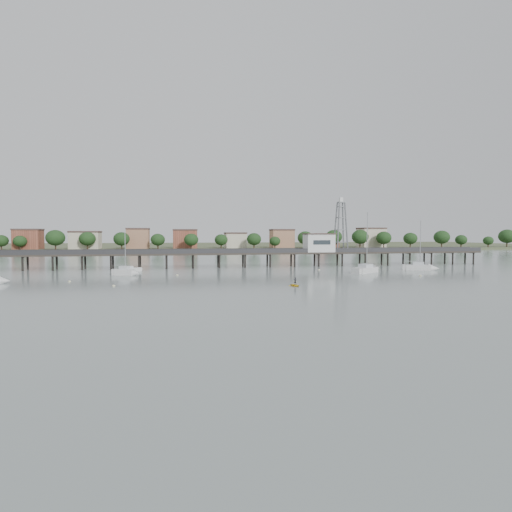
{
  "coord_description": "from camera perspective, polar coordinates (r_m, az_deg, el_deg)",
  "views": [
    {
      "loc": [
        -14.83,
        -55.76,
        9.21
      ],
      "look_at": [
        3.47,
        42.0,
        4.0
      ],
      "focal_mm": 30.0,
      "sensor_mm": 36.0,
      "label": 1
    }
  ],
  "objects": [
    {
      "name": "ground_plane",
      "position": [
        58.43,
        4.26,
        -6.08
      ],
      "size": [
        500.0,
        500.0,
        0.0
      ],
      "primitive_type": "plane",
      "color": "slate",
      "rests_on": "ground"
    },
    {
      "name": "pier",
      "position": [
        116.83,
        -3.3,
        0.34
      ],
      "size": [
        150.0,
        5.0,
        5.5
      ],
      "color": "#2D2823",
      "rests_on": "ground"
    },
    {
      "name": "sailboat_b",
      "position": [
        98.81,
        -16.78,
        -2.09
      ],
      "size": [
        6.04,
        4.12,
        9.96
      ],
      "rotation": [
        0.0,
        0.0,
        -0.45
      ],
      "color": "silver",
      "rests_on": "ground"
    },
    {
      "name": "far_shore",
      "position": [
        295.84,
        -7.66,
        1.37
      ],
      "size": [
        500.0,
        170.0,
        10.4
      ],
      "color": "#475133",
      "rests_on": "ground"
    },
    {
      "name": "sailboat_e",
      "position": [
        116.15,
        21.42,
        -1.44
      ],
      "size": [
        8.15,
        5.68,
        13.18
      ],
      "rotation": [
        0.0,
        0.0,
        -0.47
      ],
      "color": "silver",
      "rests_on": "ground"
    },
    {
      "name": "yellow_dinghy",
      "position": [
        75.57,
        5.24,
        -4.01
      ],
      "size": [
        1.81,
        0.92,
        2.44
      ],
      "primitive_type": "imported",
      "rotation": [
        0.0,
        0.0,
        0.25
      ],
      "color": "yellow",
      "rests_on": "ground"
    },
    {
      "name": "pier_building",
      "position": [
        122.45,
        8.39,
        1.78
      ],
      "size": [
        8.4,
        5.4,
        5.3
      ],
      "color": "silver",
      "rests_on": "ground"
    },
    {
      "name": "sailboat_c",
      "position": [
        105.2,
        14.86,
        -1.78
      ],
      "size": [
        9.21,
        7.3,
        15.16
      ],
      "rotation": [
        0.0,
        0.0,
        0.58
      ],
      "color": "silver",
      "rests_on": "ground"
    },
    {
      "name": "white_tender",
      "position": [
        109.2,
        -16.04,
        -1.72
      ],
      "size": [
        3.96,
        2.69,
        1.42
      ],
      "rotation": [
        0.0,
        0.0,
        0.35
      ],
      "color": "silver",
      "rests_on": "ground"
    },
    {
      "name": "dinghy_occupant",
      "position": [
        75.57,
        5.24,
        -4.01
      ],
      "size": [
        0.82,
        1.36,
        0.31
      ],
      "primitive_type": "imported",
      "rotation": [
        0.0,
        0.0,
        3.44
      ],
      "color": "black",
      "rests_on": "ground"
    },
    {
      "name": "lattice_tower",
      "position": [
        124.7,
        11.23,
        3.81
      ],
      "size": [
        3.2,
        3.2,
        15.5
      ],
      "color": "slate",
      "rests_on": "ground"
    },
    {
      "name": "mooring_buoys",
      "position": [
        88.81,
        -2.04,
        -2.9
      ],
      "size": [
        72.71,
        25.55,
        0.39
      ],
      "color": "beige",
      "rests_on": "ground"
    }
  ]
}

